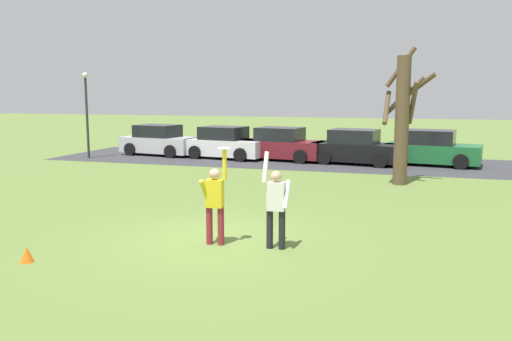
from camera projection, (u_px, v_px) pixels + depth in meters
ground_plane at (214, 239)px, 11.58m from camera, size 120.00×120.00×0.00m
person_catcher at (215, 200)px, 11.06m from camera, size 0.55×0.49×2.08m
person_defender at (276, 203)px, 10.76m from camera, size 0.56×0.49×2.04m
frisbee_disc at (224, 148)px, 10.85m from camera, size 0.25×0.25×0.02m
parked_car_silver at (160, 141)px, 27.48m from camera, size 4.32×2.49×1.59m
parked_car_white at (225, 144)px, 26.04m from camera, size 4.32×2.49×1.59m
parked_car_maroon at (282, 145)px, 25.36m from camera, size 4.32×2.49×1.59m
parked_car_black at (356, 148)px, 23.98m from camera, size 4.32×2.49×1.59m
parked_car_green at (432, 149)px, 23.54m from camera, size 4.32×2.49×1.59m
parking_strip at (288, 160)px, 25.24m from camera, size 23.29×6.40×0.01m
bare_tree_tall at (402, 116)px, 18.34m from camera, size 1.79×1.73×4.88m
lamppost_by_lot at (87, 107)px, 25.81m from camera, size 0.28×0.28×4.26m
field_cone_orange at (27, 254)px, 10.00m from camera, size 0.26×0.26×0.32m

